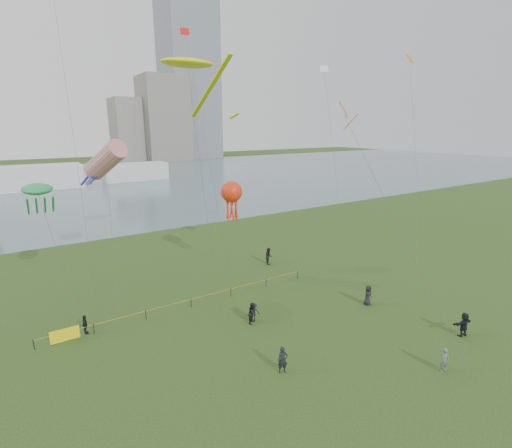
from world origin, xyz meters
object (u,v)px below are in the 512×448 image
fence (119,320)px  kite_octopus (232,193)px  kite_flyer (445,360)px  kite_stingray (188,64)px

fence → kite_octopus: size_ratio=2.40×
fence → kite_flyer: (16.41, -17.16, 0.28)m
kite_octopus → fence: bearing=-146.3°
kite_flyer → fence: bearing=130.3°
kite_stingray → kite_octopus: kite_stingray is taller
fence → kite_flyer: kite_flyer is taller
kite_flyer → kite_octopus: bearing=94.9°
kite_flyer → kite_octopus: 23.83m
fence → kite_stingray: bearing=22.9°
kite_stingray → kite_octopus: 12.80m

